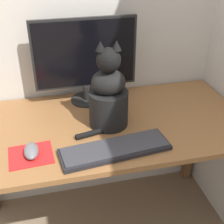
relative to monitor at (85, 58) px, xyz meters
name	(u,v)px	position (x,y,z in m)	size (l,w,h in m)	color
desk	(104,140)	(0.04, -0.24, -0.34)	(1.36, 0.67, 0.72)	brown
monitor	(85,58)	(0.00, 0.00, 0.00)	(0.51, 0.17, 0.44)	black
keyboard	(116,149)	(0.04, -0.46, -0.23)	(0.47, 0.19, 0.02)	black
mousepad_left	(31,155)	(-0.30, -0.41, -0.24)	(0.18, 0.16, 0.00)	red
computer_mouse_left	(31,151)	(-0.29, -0.40, -0.22)	(0.06, 0.11, 0.04)	slate
cat	(108,96)	(0.06, -0.25, -0.09)	(0.27, 0.21, 0.40)	black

